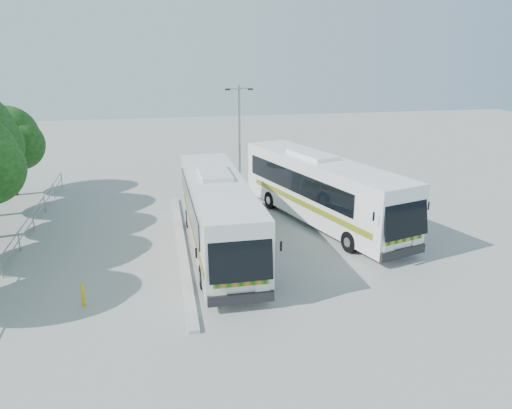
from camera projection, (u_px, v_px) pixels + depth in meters
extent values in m
plane|color=gray|center=(234.00, 260.00, 23.20)|extent=(100.00, 100.00, 0.00)
cube|color=#B2B2AD|center=(182.00, 246.00, 24.62)|extent=(0.40, 16.00, 0.15)
cylinder|color=gray|center=(23.00, 226.00, 24.80)|extent=(0.06, 22.00, 0.06)
cylinder|color=gray|center=(24.00, 233.00, 24.92)|extent=(0.06, 22.00, 0.06)
cylinder|color=gray|center=(59.00, 183.00, 34.29)|extent=(0.06, 0.06, 1.00)
cylinder|color=#382314|center=(13.00, 175.00, 32.87)|extent=(0.36, 0.36, 2.77)
sphere|color=#12390F|center=(7.00, 137.00, 32.11)|extent=(4.03, 4.03, 4.03)
sphere|color=#12390F|center=(18.00, 145.00, 31.91)|extent=(3.28, 3.28, 3.28)
cube|color=silver|center=(218.00, 212.00, 23.81)|extent=(2.70, 12.32, 3.13)
cube|color=black|center=(241.00, 255.00, 17.93)|extent=(2.36, 0.49, 1.99)
cube|color=black|center=(189.00, 202.00, 24.02)|extent=(0.16, 9.84, 1.13)
cube|color=black|center=(242.00, 199.00, 24.53)|extent=(0.16, 9.84, 1.13)
cube|color=#165E0D|center=(191.00, 228.00, 23.45)|extent=(0.15, 10.66, 0.29)
cylinder|color=black|center=(204.00, 277.00, 20.28)|extent=(0.32, 1.03, 1.02)
cylinder|color=black|center=(259.00, 272.00, 20.74)|extent=(0.32, 1.03, 1.02)
cylinder|color=black|center=(189.00, 218.00, 27.26)|extent=(0.32, 1.03, 1.02)
cylinder|color=black|center=(231.00, 215.00, 27.72)|extent=(0.32, 1.03, 1.02)
cube|color=white|center=(322.00, 189.00, 27.47)|extent=(6.17, 12.92, 3.23)
cube|color=black|center=(406.00, 215.00, 21.97)|extent=(2.47, 1.16, 2.05)
cube|color=black|center=(295.00, 182.00, 27.29)|extent=(2.96, 9.75, 1.16)
cube|color=black|center=(335.00, 176.00, 28.49)|extent=(2.96, 9.75, 1.16)
cube|color=#0B500B|center=(304.00, 204.00, 26.79)|extent=(3.19, 10.55, 0.30)
cylinder|color=black|center=(350.00, 242.00, 23.90)|extent=(0.61, 1.10, 1.06)
cylinder|color=black|center=(388.00, 233.00, 24.97)|extent=(0.61, 1.10, 1.06)
cylinder|color=black|center=(271.00, 200.00, 30.41)|extent=(0.61, 1.10, 1.06)
cylinder|color=black|center=(304.00, 195.00, 31.48)|extent=(0.61, 1.10, 1.06)
cylinder|color=#93969C|center=(240.00, 142.00, 32.09)|extent=(0.15, 0.15, 7.14)
cylinder|color=#93969C|center=(239.00, 89.00, 31.06)|extent=(1.43, 0.11, 0.07)
cube|color=black|center=(228.00, 89.00, 30.96)|extent=(0.32, 0.17, 0.11)
cube|color=black|center=(250.00, 89.00, 31.19)|extent=(0.32, 0.17, 0.11)
cylinder|color=#C79F0B|center=(83.00, 295.00, 18.89)|extent=(0.17, 0.17, 0.98)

